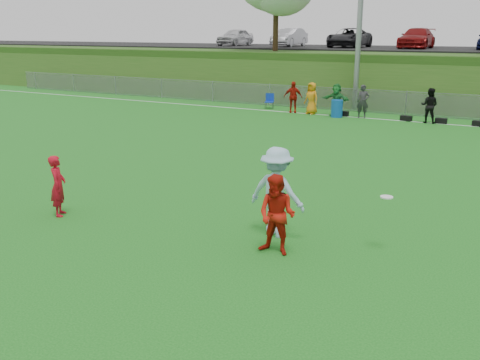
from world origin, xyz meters
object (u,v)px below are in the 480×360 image
Objects in this scene: player_red_left at (58,186)px; frisbee at (387,197)px; player_blue at (277,192)px; player_red_center at (277,215)px; recycling_bin at (337,109)px.

player_red_left reaches higher than frisbee.
frisbee is at bearing -170.32° from player_blue.
player_blue is at bearing -110.56° from player_red_left.
player_blue is at bearing -174.26° from frisbee.
player_red_left is 5.64m from player_red_center.
frisbee is (7.50, 1.54, 0.42)m from player_red_left.
player_blue reaches higher than recycling_bin.
player_red_center is at bearing -148.56° from frisbee.
player_red_center is at bearing 119.08° from player_blue.
player_blue is (-0.43, 0.91, 0.17)m from player_red_center.
player_red_center is (5.63, 0.39, 0.08)m from player_red_left.
player_red_left is 1.67× the size of recycling_bin.
player_blue is (5.20, 1.30, 0.24)m from player_red_left.
player_blue is at bearing 116.40° from player_red_center.
frisbee is at bearing -113.07° from player_red_left.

